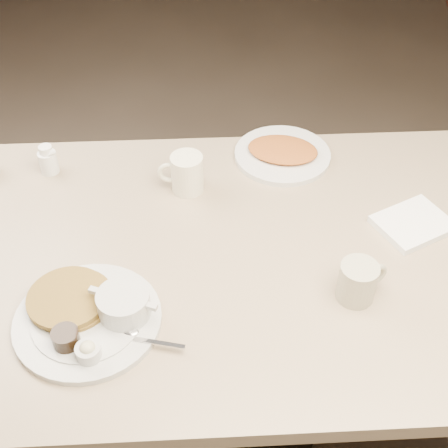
{
  "coord_description": "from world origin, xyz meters",
  "views": [
    {
      "loc": [
        -0.05,
        -0.98,
        1.76
      ],
      "look_at": [
        0.0,
        0.02,
        0.82
      ],
      "focal_mm": 49.5,
      "sensor_mm": 36.0,
      "label": 1
    }
  ],
  "objects_px": {
    "diner_table": "(224,300)",
    "main_plate": "(92,313)",
    "creamer_right": "(48,160)",
    "hash_plate": "(282,153)",
    "coffee_mug_near": "(358,281)",
    "coffee_mug_far": "(186,173)"
  },
  "relations": [
    {
      "from": "diner_table",
      "to": "main_plate",
      "type": "distance_m",
      "value": 0.38
    },
    {
      "from": "creamer_right",
      "to": "diner_table",
      "type": "bearing_deg",
      "value": -36.02
    },
    {
      "from": "hash_plate",
      "to": "main_plate",
      "type": "bearing_deg",
      "value": -130.66
    },
    {
      "from": "coffee_mug_near",
      "to": "creamer_right",
      "type": "height_order",
      "value": "coffee_mug_near"
    },
    {
      "from": "creamer_right",
      "to": "hash_plate",
      "type": "distance_m",
      "value": 0.62
    },
    {
      "from": "main_plate",
      "to": "coffee_mug_near",
      "type": "height_order",
      "value": "coffee_mug_near"
    },
    {
      "from": "diner_table",
      "to": "hash_plate",
      "type": "relative_size",
      "value": 4.71
    },
    {
      "from": "diner_table",
      "to": "hash_plate",
      "type": "height_order",
      "value": "hash_plate"
    },
    {
      "from": "diner_table",
      "to": "coffee_mug_far",
      "type": "height_order",
      "value": "coffee_mug_far"
    },
    {
      "from": "main_plate",
      "to": "hash_plate",
      "type": "distance_m",
      "value": 0.7
    },
    {
      "from": "main_plate",
      "to": "hash_plate",
      "type": "xyz_separation_m",
      "value": [
        0.45,
        0.53,
        -0.01
      ]
    },
    {
      "from": "coffee_mug_near",
      "to": "creamer_right",
      "type": "distance_m",
      "value": 0.85
    },
    {
      "from": "diner_table",
      "to": "coffee_mug_far",
      "type": "distance_m",
      "value": 0.33
    },
    {
      "from": "main_plate",
      "to": "coffee_mug_near",
      "type": "bearing_deg",
      "value": 3.77
    },
    {
      "from": "diner_table",
      "to": "coffee_mug_far",
      "type": "bearing_deg",
      "value": 110.01
    },
    {
      "from": "creamer_right",
      "to": "coffee_mug_near",
      "type": "bearing_deg",
      "value": -33.03
    },
    {
      "from": "coffee_mug_far",
      "to": "creamer_right",
      "type": "distance_m",
      "value": 0.37
    },
    {
      "from": "diner_table",
      "to": "main_plate",
      "type": "bearing_deg",
      "value": -147.39
    },
    {
      "from": "creamer_right",
      "to": "hash_plate",
      "type": "height_order",
      "value": "creamer_right"
    },
    {
      "from": "diner_table",
      "to": "creamer_right",
      "type": "distance_m",
      "value": 0.58
    },
    {
      "from": "coffee_mug_far",
      "to": "diner_table",
      "type": "bearing_deg",
      "value": -69.99
    },
    {
      "from": "diner_table",
      "to": "hash_plate",
      "type": "bearing_deg",
      "value": 63.46
    }
  ]
}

